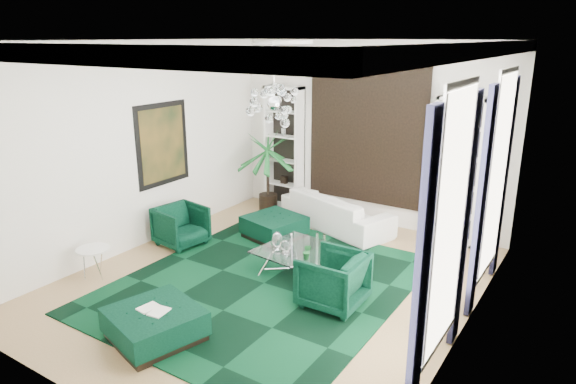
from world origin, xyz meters
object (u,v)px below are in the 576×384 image
Objects in this scene: coffee_table at (299,261)px; ottoman_side at (274,227)px; sofa at (336,211)px; ottoman_front at (155,325)px; armchair_right at (333,280)px; side_table at (94,264)px; palm at (268,162)px; armchair_left at (181,226)px.

ottoman_side is at bearing 139.15° from coffee_table.
sofa is 2.33× the size of ottoman_front.
armchair_right is at bearing -33.39° from coffee_table.
side_table is 0.23× the size of palm.
armchair_right is at bearing -42.71° from palm.
armchair_left is 0.94× the size of armchair_right.
side_table is (-0.21, -1.81, -0.13)m from armchair_left.
sofa is 3.27m from armchair_right.
armchair_right is at bearing 53.64° from ottoman_front.
armchair_left reaches higher than coffee_table.
palm is at bearing 109.08° from ottoman_front.
armchair_left is at bearing 68.56° from sofa.
palm is (0.42, 4.40, 0.90)m from side_table.
side_table is (-1.50, -3.07, 0.03)m from ottoman_side.
armchair_left is 0.85× the size of ottoman_side.
palm is at bearing 134.00° from coffee_table.
ottoman_front is at bearing -133.06° from armchair_left.
side_table is at bearing -95.51° from palm.
sofa is 2.32m from coffee_table.
side_table is at bearing 161.54° from ottoman_front.
armchair_right is at bearing -88.60° from armchair_left.
ottoman_side is 1.89× the size of side_table.
coffee_table is 1.22× the size of ottoman_side.
sofa is at bearing 62.08° from side_table.
armchair_right is (1.47, -2.91, 0.05)m from sofa.
coffee_table is 2.79m from ottoman_front.
side_table is at bearing -70.90° from armchair_right.
ottoman_side is 1.95m from palm.
coffee_table is at bearing -40.85° from ottoman_side.
armchair_left is at bearing 83.36° from side_table.
armchair_left is 3.55m from armchair_right.
armchair_left reaches higher than sofa.
armchair_left is 1.81m from ottoman_side.
coffee_table is 1.64m from ottoman_side.
sofa is 4.69× the size of side_table.
sofa reaches higher than ottoman_side.
side_table reaches higher than coffee_table.
coffee_table is at bearing -46.00° from palm.
armchair_right is 0.74× the size of coffee_table.
armchair_left reaches higher than side_table.
ottoman_front is at bearing -101.25° from coffee_table.
ottoman_front is at bearing -18.46° from side_table.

